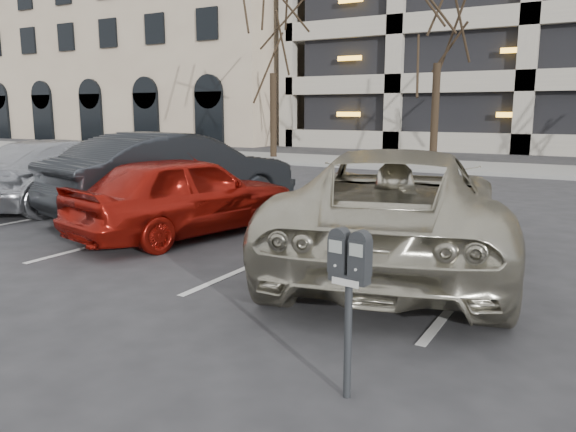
# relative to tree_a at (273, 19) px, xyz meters

# --- Properties ---
(ground) EXTENTS (140.00, 140.00, 0.00)m
(ground) POSITION_rel_tree_a_xyz_m (10.00, -16.00, -5.88)
(ground) COLOR #28282B
(ground) RESTS_ON ground
(sidewalk) EXTENTS (80.00, 4.00, 0.12)m
(sidewalk) POSITION_rel_tree_a_xyz_m (10.00, 0.00, -5.82)
(sidewalk) COLOR gray
(sidewalk) RESTS_ON ground
(stall_lines) EXTENTS (16.90, 5.20, 0.00)m
(stall_lines) POSITION_rel_tree_a_xyz_m (8.60, -13.70, -5.87)
(stall_lines) COLOR silver
(stall_lines) RESTS_ON ground
(office_building) EXTENTS (26.00, 16.20, 15.00)m
(office_building) POSITION_rel_tree_a_xyz_m (-18.00, 13.92, 1.61)
(office_building) COLOR tan
(office_building) RESTS_ON ground
(tree_a) EXTENTS (3.58, 3.58, 8.13)m
(tree_a) POSITION_rel_tree_a_xyz_m (0.00, 0.00, 0.00)
(tree_a) COLOR black
(tree_a) RESTS_ON ground
(parking_meter) EXTENTS (0.33, 0.17, 1.25)m
(parking_meter) POSITION_rel_tree_a_xyz_m (11.19, -17.46, -4.92)
(parking_meter) COLOR black
(parking_meter) RESTS_ON ground
(suv_silver) EXTENTS (4.01, 6.25, 1.61)m
(suv_silver) POSITION_rel_tree_a_xyz_m (10.28, -13.74, -5.08)
(suv_silver) COLOR #B2AC97
(suv_silver) RESTS_ON ground
(car_red) EXTENTS (2.52, 4.36, 1.40)m
(car_red) POSITION_rel_tree_a_xyz_m (6.59, -13.73, -5.18)
(car_red) COLOR maroon
(car_red) RESTS_ON ground
(car_dark) EXTENTS (2.96, 5.37, 1.68)m
(car_dark) POSITION_rel_tree_a_xyz_m (5.26, -12.46, -5.04)
(car_dark) COLOR black
(car_dark) RESTS_ON ground
(car_silver) EXTENTS (2.47, 5.26, 1.48)m
(car_silver) POSITION_rel_tree_a_xyz_m (2.45, -12.57, -5.14)
(car_silver) COLOR #A3A5AA
(car_silver) RESTS_ON ground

